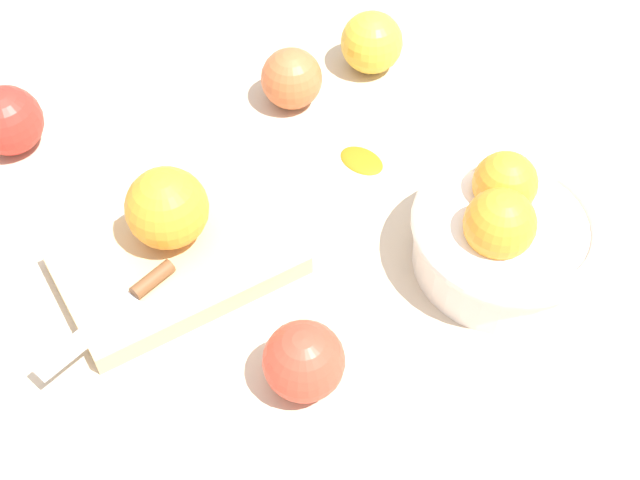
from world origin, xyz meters
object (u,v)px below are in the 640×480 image
Objects in this scene: cutting_board at (178,262)px; apple_front_left_2 at (372,42)px; apple_back_right at (304,361)px; apple_front_left at (291,79)px; bowl at (506,232)px; knife at (125,303)px; orange_on_board at (167,208)px; apple_front_right at (8,120)px.

apple_front_left_2 is (-0.30, -0.21, 0.02)m from cutting_board.
cutting_board is 3.08× the size of apple_back_right.
apple_front_left is 0.37m from apple_back_right.
cutting_board is 3.19× the size of apple_front_left.
knife is (0.36, -0.07, -0.02)m from bowl.
cutting_board is 0.07m from knife.
apple_front_left is 0.96× the size of apple_back_right.
orange_on_board is 0.25m from apple_front_left.
apple_front_left is (-0.19, -0.16, -0.03)m from orange_on_board.
apple_front_left_2 is (-0.36, -0.24, 0.01)m from knife.
bowl is at bearing 160.01° from cutting_board.
apple_front_right is at bearing -63.14° from cutting_board.
knife is at bearing -44.10° from apple_back_right.
orange_on_board is 0.24m from apple_front_right.
orange_on_board reaches higher than cutting_board.
bowl reaches higher than orange_on_board.
apple_front_left_2 is at bearing 176.35° from apple_front_right.
apple_front_left is at bearing -109.30° from apple_back_right.
apple_front_right is at bearing -64.75° from apple_back_right.
orange_on_board is 1.09× the size of apple_front_left_2.
orange_on_board reaches higher than apple_front_left.
bowl is at bearing 169.05° from knife.
orange_on_board is (0.29, -0.13, 0.02)m from bowl.
orange_on_board reaches higher than apple_front_left_2.
apple_front_left_2 reaches higher than knife.
orange_on_board is at bearing -71.08° from apple_back_right.
bowl reaches higher than apple_back_right.
apple_front_left_2 is at bearing -145.41° from cutting_board.
apple_front_right reaches higher than cutting_board.
bowl is 0.23m from apple_back_right.
apple_back_right reaches higher than apple_front_left.
apple_front_right is 1.09× the size of apple_front_left.
cutting_board is 0.26m from apple_front_right.
apple_front_left is at bearing -138.08° from knife.
bowl is 0.32m from orange_on_board.
knife is 0.18m from apple_back_right.
apple_front_left_2 is 1.01× the size of apple_back_right.
apple_back_right is at bearing 58.00° from apple_front_left_2.
bowl is 2.60× the size of apple_back_right.
orange_on_board is at bearing -134.07° from knife.
orange_on_board is at bearing 120.49° from apple_front_right.
knife is (0.06, 0.06, -0.04)m from orange_on_board.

